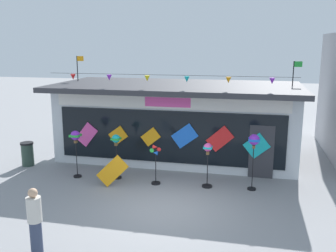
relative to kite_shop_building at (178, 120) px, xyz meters
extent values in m
plane|color=gray|center=(0.69, -5.32, -1.65)|extent=(80.00, 80.00, 0.00)
cube|color=silver|center=(0.00, 0.06, -0.13)|extent=(9.85, 4.05, 3.05)
cube|color=#333338|center=(0.00, -0.39, 1.50)|extent=(10.25, 4.95, 0.20)
cube|color=white|center=(0.00, -2.00, 1.09)|extent=(9.06, 0.08, 0.52)
cube|color=#EA4CA3|center=(0.00, -2.03, 1.09)|extent=(1.77, 0.04, 0.36)
cube|color=black|center=(0.00, -1.99, -0.28)|extent=(8.86, 0.06, 2.05)
cube|color=#333338|center=(3.54, -2.00, -0.65)|extent=(0.90, 0.07, 2.00)
cube|color=#EA4CA3|center=(-3.37, -2.05, -0.35)|extent=(0.99, 0.03, 1.04)
cube|color=orange|center=(-2.02, -2.05, -0.31)|extent=(0.83, 0.03, 0.81)
cube|color=orange|center=(-0.68, -2.05, -0.30)|extent=(0.82, 0.03, 0.79)
cube|color=blue|center=(0.67, -2.05, -0.19)|extent=(1.07, 0.03, 1.02)
cube|color=red|center=(2.01, -2.05, -0.23)|extent=(1.06, 0.03, 1.04)
cube|color=#19B7BC|center=(3.36, -2.05, -0.42)|extent=(1.02, 0.03, 1.00)
cylinder|color=black|center=(0.00, -2.17, 2.12)|extent=(9.45, 0.01, 0.01)
cone|color=red|center=(-3.78, -2.17, 1.98)|extent=(0.20, 0.20, 0.22)
cone|color=purple|center=(-2.27, -2.17, 1.98)|extent=(0.20, 0.20, 0.22)
cone|color=yellow|center=(-0.76, -2.17, 1.98)|extent=(0.20, 0.20, 0.22)
cone|color=#19B7BC|center=(0.75, -2.17, 1.98)|extent=(0.20, 0.20, 0.22)
cone|color=orange|center=(2.26, -2.17, 1.98)|extent=(0.20, 0.20, 0.22)
cone|color=purple|center=(3.77, -2.17, 1.98)|extent=(0.20, 0.20, 0.22)
cylinder|color=black|center=(-4.68, 0.06, 2.16)|extent=(0.04, 0.04, 1.13)
cube|color=orange|center=(-4.52, 0.06, 2.60)|extent=(0.32, 0.02, 0.22)
cylinder|color=black|center=(4.67, 0.06, 2.09)|extent=(0.04, 0.04, 0.98)
cube|color=green|center=(4.83, 0.06, 2.46)|extent=(0.32, 0.02, 0.22)
cylinder|color=black|center=(-3.16, -3.46, -1.62)|extent=(0.30, 0.30, 0.06)
cylinder|color=black|center=(-3.16, -3.46, -0.93)|extent=(0.03, 0.03, 1.43)
sphere|color=purple|center=(-3.16, -3.46, -0.04)|extent=(0.35, 0.35, 0.35)
cube|color=green|center=(-3.16, -3.46, -0.04)|extent=(0.36, 0.36, 0.08)
cube|color=brown|center=(-3.16, -3.46, -0.28)|extent=(0.10, 0.10, 0.10)
cylinder|color=black|center=(-1.66, -3.25, -1.62)|extent=(0.33, 0.33, 0.06)
cylinder|color=black|center=(-1.66, -3.25, -0.97)|extent=(0.03, 0.03, 1.37)
sphere|color=#19B7BC|center=(-1.66, -3.25, -0.13)|extent=(0.31, 0.31, 0.31)
cube|color=green|center=(-1.66, -3.25, -0.13)|extent=(0.31, 0.31, 0.07)
cube|color=brown|center=(-1.66, -3.25, -0.34)|extent=(0.10, 0.10, 0.10)
cylinder|color=black|center=(-0.10, -3.50, -1.62)|extent=(0.32, 0.32, 0.06)
cylinder|color=black|center=(-0.10, -3.50, -1.01)|extent=(0.03, 0.03, 1.27)
cylinder|color=black|center=(-0.10, -3.54, -0.38)|extent=(0.06, 0.04, 0.06)
cone|color=red|center=(0.01, -3.54, -0.38)|extent=(0.15, 0.16, 0.15)
cone|color=red|center=(-0.10, -3.54, -0.27)|extent=(0.16, 0.15, 0.15)
cone|color=green|center=(-0.21, -3.54, -0.38)|extent=(0.15, 0.16, 0.15)
cone|color=blue|center=(-0.10, -3.54, -0.48)|extent=(0.16, 0.15, 0.15)
cylinder|color=black|center=(1.72, -3.38, -1.62)|extent=(0.36, 0.36, 0.06)
cylinder|color=black|center=(1.72, -3.38, -1.00)|extent=(0.03, 0.03, 1.29)
sphere|color=#EA4CA3|center=(1.72, -3.38, -0.21)|extent=(0.29, 0.29, 0.29)
cube|color=#19B7BC|center=(1.72, -3.38, -0.21)|extent=(0.30, 0.30, 0.06)
cube|color=brown|center=(1.72, -3.38, -0.42)|extent=(0.10, 0.10, 0.10)
cylinder|color=black|center=(3.25, -3.29, -1.62)|extent=(0.29, 0.29, 0.06)
cylinder|color=black|center=(3.25, -3.29, -0.86)|extent=(0.03, 0.03, 1.59)
sphere|color=purple|center=(3.25, -3.29, 0.12)|extent=(0.37, 0.37, 0.37)
cube|color=blue|center=(3.25, -3.29, 0.12)|extent=(0.38, 0.38, 0.08)
cube|color=brown|center=(3.25, -3.29, -0.12)|extent=(0.10, 0.10, 0.10)
cylinder|color=#333D56|center=(-1.67, -8.61, -1.22)|extent=(0.28, 0.28, 0.86)
cylinder|color=beige|center=(-1.67, -8.61, -0.49)|extent=(0.34, 0.34, 0.60)
sphere|color=tan|center=(-1.67, -8.61, -0.08)|extent=(0.22, 0.22, 0.22)
cylinder|color=#2D4238|center=(-5.76, -2.64, -1.20)|extent=(0.48, 0.48, 0.90)
cylinder|color=black|center=(-5.76, -2.64, -0.71)|extent=(0.52, 0.52, 0.08)
cube|color=orange|center=(-1.52, -4.03, -1.09)|extent=(1.12, 0.31, 1.12)
camera|label=1|loc=(3.15, -15.80, 3.25)|focal=40.28mm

